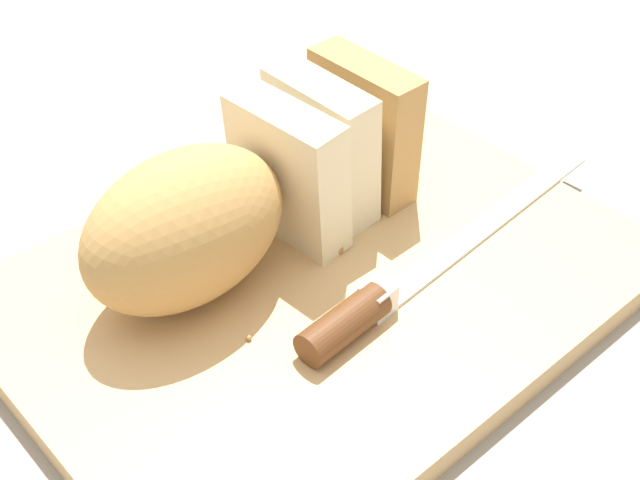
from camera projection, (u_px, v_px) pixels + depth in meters
name	position (u px, v px, depth m)	size (l,w,h in m)	color
ground_plane	(320.00, 295.00, 0.61)	(3.00, 3.00, 0.00)	gray
cutting_board	(320.00, 284.00, 0.60)	(0.41, 0.31, 0.02)	tan
bread_loaf	(242.00, 195.00, 0.58)	(0.26, 0.11, 0.10)	tan
bread_knife	(382.00, 297.00, 0.57)	(0.30, 0.05, 0.02)	silver
crumb_near_knife	(339.00, 249.00, 0.61)	(0.01, 0.01, 0.01)	#A8753D
crumb_near_loaf	(381.00, 295.00, 0.58)	(0.00, 0.00, 0.00)	#A8753D
crumb_stray_left	(249.00, 338.00, 0.55)	(0.00, 0.00, 0.00)	#A8753D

